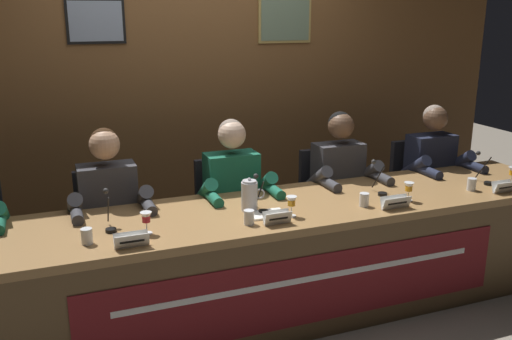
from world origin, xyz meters
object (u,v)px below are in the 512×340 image
Objects in this scene: nameplate_left at (132,240)px; nameplate_right at (396,202)px; juice_glass_left at (146,219)px; chair_center at (227,223)px; chair_left at (110,239)px; water_cup_far_right at (472,185)px; microphone_left at (109,217)px; juice_glass_center at (291,202)px; water_cup_right at (364,200)px; microphone_center at (261,200)px; water_cup_left at (87,237)px; juice_glass_right at (409,188)px; nameplate_center at (277,218)px; microphone_right at (379,183)px; microphone_far_right at (485,173)px; panelist_far_right at (436,171)px; chair_far_right at (417,196)px; chair_right at (329,209)px; nameplate_far_right at (504,187)px; conference_table at (264,248)px; water_pitcher_central at (250,196)px; panelist_right at (343,182)px; panelist_center at (235,195)px; panelist_left at (110,210)px; water_cup_center at (249,218)px.

nameplate_left is 1.62m from nameplate_right.
juice_glass_left is 1.09m from chair_center.
water_cup_far_right is (2.34, -0.77, 0.34)m from chair_left.
nameplate_right is at bearing -28.48° from chair_left.
juice_glass_center is at bearing -9.52° from microphone_left.
water_cup_right reaches higher than nameplate_right.
chair_center is at bearing 91.23° from microphone_center.
juice_glass_right is at bearing -0.69° from water_cup_left.
microphone_center is (1.03, 0.14, 0.04)m from water_cup_left.
nameplate_center is 1.31× the size of juice_glass_center.
nameplate_right is at bearing -3.69° from water_cup_left.
nameplate_right is at bearing -17.77° from microphone_center.
juice_glass_center is 0.50m from water_cup_right.
nameplate_left is 1.71m from microphone_right.
microphone_far_right is at bearing 6.29° from water_cup_right.
microphone_center is at bearing -177.90° from microphone_right.
chair_far_right is at bearing 90.00° from panelist_far_right.
water_cup_right is (-0.18, -0.78, 0.34)m from chair_right.
juice_glass_right is at bearing -176.76° from water_cup_far_right.
water_cup_right reaches higher than nameplate_far_right.
water_cup_far_right is at bearing -2.19° from conference_table.
microphone_right reaches higher than chair_far_right.
water_pitcher_central is (-1.71, -0.60, 0.40)m from chair_far_right.
nameplate_right is 0.89× the size of microphone_right.
microphone_right is at bearing 0.14° from microphone_left.
nameplate_left is 1.78m from juice_glass_right.
chair_far_right is at bearing 20.08° from nameplate_left.
chair_far_right is at bearing 0.00° from chair_left.
panelist_right is 5.60× the size of microphone_right.
microphone_left reaches higher than water_cup_left.
panelist_right is at bearing -90.00° from chair_right.
panelist_center reaches higher than water_cup_far_right.
water_cup_right is at bearing -0.12° from juice_glass_center.
chair_left and chair_far_right have the same top height.
panelist_left is 6.81× the size of nameplate_left.
juice_glass_right is 0.54m from water_cup_far_right.
chair_left is 4.97× the size of nameplate_left.
juice_glass_center is 0.29m from water_cup_center.
panelist_right is at bearing -6.78° from chair_left.
nameplate_center is at bearing -140.28° from panelist_right.
chair_far_right is at bearing 93.41° from microphone_far_right.
water_cup_far_right is at bearing 4.10° from nameplate_center.
water_cup_left is at bearing -176.42° from conference_table.
panelist_left is at bearing 157.13° from nameplate_right.
juice_glass_center is 1.63m from panelist_far_right.
chair_right is 0.73× the size of panelist_right.
juice_glass_center is at bearing 178.98° from juice_glass_right.
water_cup_center is at bearing -7.30° from juice_glass_left.
chair_far_right reaches higher than water_cup_right.
chair_far_right is (0.79, 0.61, -0.38)m from microphone_right.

